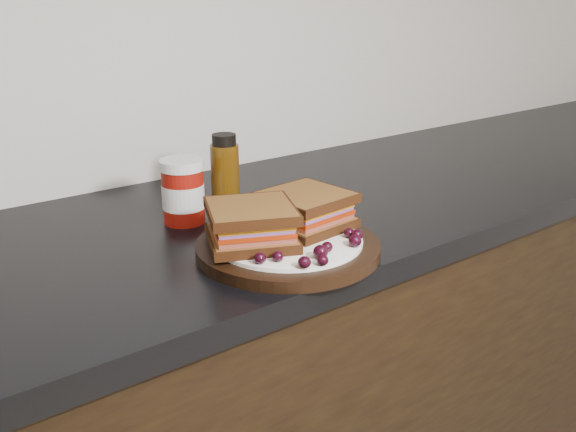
% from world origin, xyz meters
% --- Properties ---
extents(countertop, '(3.98, 0.60, 0.04)m').
position_xyz_m(countertop, '(0.00, 1.70, 0.88)').
color(countertop, black).
rests_on(countertop, base_cabinets).
extents(plate, '(0.28, 0.28, 0.02)m').
position_xyz_m(plate, '(0.12, 1.52, 0.91)').
color(plate, black).
rests_on(plate, countertop).
extents(sandwich_left, '(0.17, 0.17, 0.06)m').
position_xyz_m(sandwich_left, '(0.07, 1.54, 0.95)').
color(sandwich_left, brown).
rests_on(sandwich_left, plate).
extents(sandwich_right, '(0.13, 0.13, 0.06)m').
position_xyz_m(sandwich_right, '(0.18, 1.54, 0.95)').
color(sandwich_right, brown).
rests_on(sandwich_right, plate).
extents(grape_0, '(0.02, 0.02, 0.02)m').
position_xyz_m(grape_0, '(0.04, 1.47, 0.93)').
color(grape_0, black).
rests_on(grape_0, plate).
extents(grape_1, '(0.02, 0.02, 0.02)m').
position_xyz_m(grape_1, '(0.06, 1.46, 0.93)').
color(grape_1, black).
rests_on(grape_1, plate).
extents(grape_2, '(0.02, 0.02, 0.02)m').
position_xyz_m(grape_2, '(0.08, 1.42, 0.93)').
color(grape_2, black).
rests_on(grape_2, plate).
extents(grape_3, '(0.02, 0.02, 0.02)m').
position_xyz_m(grape_3, '(0.10, 1.41, 0.93)').
color(grape_3, black).
rests_on(grape_3, plate).
extents(grape_4, '(0.02, 0.02, 0.02)m').
position_xyz_m(grape_4, '(0.11, 1.43, 0.93)').
color(grape_4, black).
rests_on(grape_4, plate).
extents(grape_5, '(0.02, 0.02, 0.02)m').
position_xyz_m(grape_5, '(0.14, 1.44, 0.93)').
color(grape_5, black).
rests_on(grape_5, plate).
extents(grape_6, '(0.02, 0.02, 0.02)m').
position_xyz_m(grape_6, '(0.18, 1.44, 0.93)').
color(grape_6, black).
rests_on(grape_6, plate).
extents(grape_7, '(0.02, 0.02, 0.02)m').
position_xyz_m(grape_7, '(0.20, 1.45, 0.93)').
color(grape_7, black).
rests_on(grape_7, plate).
extents(grape_8, '(0.02, 0.02, 0.02)m').
position_xyz_m(grape_8, '(0.20, 1.47, 0.93)').
color(grape_8, black).
rests_on(grape_8, plate).
extents(grape_9, '(0.02, 0.02, 0.02)m').
position_xyz_m(grape_9, '(0.18, 1.50, 0.93)').
color(grape_9, black).
rests_on(grape_9, plate).
extents(grape_10, '(0.02, 0.02, 0.02)m').
position_xyz_m(grape_10, '(0.20, 1.55, 0.93)').
color(grape_10, black).
rests_on(grape_10, plate).
extents(grape_11, '(0.02, 0.02, 0.02)m').
position_xyz_m(grape_11, '(0.18, 1.54, 0.93)').
color(grape_11, black).
rests_on(grape_11, plate).
extents(grape_12, '(0.02, 0.02, 0.02)m').
position_xyz_m(grape_12, '(0.17, 1.56, 0.93)').
color(grape_12, black).
rests_on(grape_12, plate).
extents(grape_13, '(0.02, 0.02, 0.02)m').
position_xyz_m(grape_13, '(0.05, 1.57, 0.93)').
color(grape_13, black).
rests_on(grape_13, plate).
extents(grape_14, '(0.02, 0.02, 0.01)m').
position_xyz_m(grape_14, '(0.05, 1.54, 0.93)').
color(grape_14, black).
rests_on(grape_14, plate).
extents(grape_15, '(0.02, 0.02, 0.02)m').
position_xyz_m(grape_15, '(0.06, 1.52, 0.93)').
color(grape_15, black).
rests_on(grape_15, plate).
extents(grape_16, '(0.02, 0.02, 0.02)m').
position_xyz_m(grape_16, '(0.06, 1.57, 0.93)').
color(grape_16, black).
rests_on(grape_16, plate).
extents(grape_17, '(0.02, 0.02, 0.02)m').
position_xyz_m(grape_17, '(0.05, 1.55, 0.93)').
color(grape_17, black).
rests_on(grape_17, plate).
extents(grape_18, '(0.02, 0.02, 0.02)m').
position_xyz_m(grape_18, '(0.03, 1.52, 0.93)').
color(grape_18, black).
rests_on(grape_18, plate).
extents(condiment_jar, '(0.09, 0.09, 0.11)m').
position_xyz_m(condiment_jar, '(0.07, 1.74, 0.96)').
color(condiment_jar, maroon).
rests_on(condiment_jar, countertop).
extents(oil_bottle, '(0.07, 0.07, 0.14)m').
position_xyz_m(oil_bottle, '(0.15, 1.75, 0.97)').
color(oil_bottle, '#472A07').
rests_on(oil_bottle, countertop).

